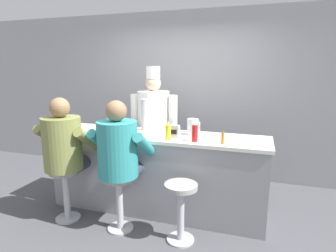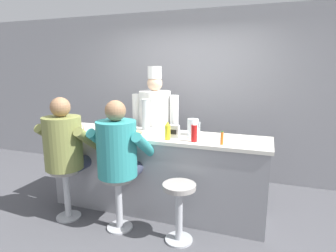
{
  "view_description": "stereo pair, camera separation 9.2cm",
  "coord_description": "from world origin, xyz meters",
  "px_view_note": "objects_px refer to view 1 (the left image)",
  "views": [
    {
      "loc": [
        1.17,
        -2.83,
        1.79
      ],
      "look_at": [
        0.16,
        0.3,
        1.11
      ],
      "focal_mm": 30.0,
      "sensor_mm": 36.0,
      "label": 1
    },
    {
      "loc": [
        1.25,
        -2.8,
        1.79
      ],
      "look_at": [
        0.16,
        0.3,
        1.11
      ],
      "focal_mm": 30.0,
      "sensor_mm": 36.0,
      "label": 2
    }
  ],
  "objects_px": {
    "cup_stack_steel": "(145,115)",
    "cook_in_whites_near": "(154,124)",
    "cereal_bowl": "(102,128)",
    "napkin_dispenser_chrome": "(175,131)",
    "hot_sauce_bottle_orange": "(223,138)",
    "ketchup_bottle_red": "(195,131)",
    "diner_seated_olive": "(65,146)",
    "coffee_mug_white": "(197,134)",
    "breakfast_plate": "(138,134)",
    "diner_seated_teal": "(119,152)",
    "coffee_mug_tan": "(77,128)",
    "empty_stool_round": "(181,203)",
    "water_pitcher_clear": "(193,127)",
    "mustard_bottle_yellow": "(168,131)"
  },
  "relations": [
    {
      "from": "napkin_dispenser_chrome",
      "to": "hot_sauce_bottle_orange",
      "type": "bearing_deg",
      "value": -11.73
    },
    {
      "from": "napkin_dispenser_chrome",
      "to": "cereal_bowl",
      "type": "bearing_deg",
      "value": 174.68
    },
    {
      "from": "napkin_dispenser_chrome",
      "to": "diner_seated_teal",
      "type": "relative_size",
      "value": 0.1
    },
    {
      "from": "hot_sauce_bottle_orange",
      "to": "water_pitcher_clear",
      "type": "height_order",
      "value": "water_pitcher_clear"
    },
    {
      "from": "diner_seated_teal",
      "to": "empty_stool_round",
      "type": "height_order",
      "value": "diner_seated_teal"
    },
    {
      "from": "mustard_bottle_yellow",
      "to": "diner_seated_olive",
      "type": "xyz_separation_m",
      "value": [
        -1.16,
        -0.33,
        -0.19
      ]
    },
    {
      "from": "diner_seated_teal",
      "to": "napkin_dispenser_chrome",
      "type": "bearing_deg",
      "value": 42.09
    },
    {
      "from": "breakfast_plate",
      "to": "cereal_bowl",
      "type": "relative_size",
      "value": 2.07
    },
    {
      "from": "breakfast_plate",
      "to": "diner_seated_teal",
      "type": "height_order",
      "value": "diner_seated_teal"
    },
    {
      "from": "coffee_mug_tan",
      "to": "cup_stack_steel",
      "type": "distance_m",
      "value": 0.88
    },
    {
      "from": "diner_seated_teal",
      "to": "empty_stool_round",
      "type": "bearing_deg",
      "value": -3.01
    },
    {
      "from": "coffee_mug_tan",
      "to": "diner_seated_teal",
      "type": "xyz_separation_m",
      "value": [
        0.77,
        -0.35,
        -0.14
      ]
    },
    {
      "from": "napkin_dispenser_chrome",
      "to": "empty_stool_round",
      "type": "relative_size",
      "value": 0.23
    },
    {
      "from": "ketchup_bottle_red",
      "to": "napkin_dispenser_chrome",
      "type": "xyz_separation_m",
      "value": [
        -0.26,
        0.1,
        -0.04
      ]
    },
    {
      "from": "napkin_dispenser_chrome",
      "to": "mustard_bottle_yellow",
      "type": "bearing_deg",
      "value": -110.37
    },
    {
      "from": "diner_seated_teal",
      "to": "water_pitcher_clear",
      "type": "bearing_deg",
      "value": 43.89
    },
    {
      "from": "cereal_bowl",
      "to": "cup_stack_steel",
      "type": "relative_size",
      "value": 0.32
    },
    {
      "from": "cook_in_whites_near",
      "to": "cereal_bowl",
      "type": "bearing_deg",
      "value": -130.15
    },
    {
      "from": "cereal_bowl",
      "to": "mustard_bottle_yellow",
      "type": "bearing_deg",
      "value": -12.19
    },
    {
      "from": "mustard_bottle_yellow",
      "to": "coffee_mug_white",
      "type": "bearing_deg",
      "value": 26.2
    },
    {
      "from": "ketchup_bottle_red",
      "to": "diner_seated_olive",
      "type": "height_order",
      "value": "diner_seated_olive"
    },
    {
      "from": "coffee_mug_white",
      "to": "diner_seated_olive",
      "type": "bearing_deg",
      "value": -161.88
    },
    {
      "from": "cereal_bowl",
      "to": "coffee_mug_white",
      "type": "height_order",
      "value": "coffee_mug_white"
    },
    {
      "from": "hot_sauce_bottle_orange",
      "to": "cereal_bowl",
      "type": "bearing_deg",
      "value": 172.35
    },
    {
      "from": "ketchup_bottle_red",
      "to": "mustard_bottle_yellow",
      "type": "distance_m",
      "value": 0.31
    },
    {
      "from": "cup_stack_steel",
      "to": "cook_in_whites_near",
      "type": "relative_size",
      "value": 0.22
    },
    {
      "from": "ketchup_bottle_red",
      "to": "breakfast_plate",
      "type": "distance_m",
      "value": 0.74
    },
    {
      "from": "mustard_bottle_yellow",
      "to": "breakfast_plate",
      "type": "bearing_deg",
      "value": 164.77
    },
    {
      "from": "ketchup_bottle_red",
      "to": "coffee_mug_white",
      "type": "bearing_deg",
      "value": 93.15
    },
    {
      "from": "ketchup_bottle_red",
      "to": "water_pitcher_clear",
      "type": "relative_size",
      "value": 1.21
    },
    {
      "from": "mustard_bottle_yellow",
      "to": "hot_sauce_bottle_orange",
      "type": "bearing_deg",
      "value": -0.27
    },
    {
      "from": "breakfast_plate",
      "to": "coffee_mug_tan",
      "type": "bearing_deg",
      "value": -173.34
    },
    {
      "from": "coffee_mug_tan",
      "to": "napkin_dispenser_chrome",
      "type": "bearing_deg",
      "value": 4.25
    },
    {
      "from": "ketchup_bottle_red",
      "to": "hot_sauce_bottle_orange",
      "type": "distance_m",
      "value": 0.31
    },
    {
      "from": "ketchup_bottle_red",
      "to": "diner_seated_olive",
      "type": "distance_m",
      "value": 1.52
    },
    {
      "from": "hot_sauce_bottle_orange",
      "to": "water_pitcher_clear",
      "type": "relative_size",
      "value": 0.72
    },
    {
      "from": "coffee_mug_white",
      "to": "breakfast_plate",
      "type": "bearing_deg",
      "value": -177.47
    },
    {
      "from": "hot_sauce_bottle_orange",
      "to": "empty_stool_round",
      "type": "xyz_separation_m",
      "value": [
        -0.36,
        -0.36,
        -0.64
      ]
    },
    {
      "from": "ketchup_bottle_red",
      "to": "mustard_bottle_yellow",
      "type": "bearing_deg",
      "value": -177.47
    },
    {
      "from": "hot_sauce_bottle_orange",
      "to": "cook_in_whites_near",
      "type": "bearing_deg",
      "value": 143.71
    },
    {
      "from": "mustard_bottle_yellow",
      "to": "coffee_mug_white",
      "type": "relative_size",
      "value": 1.57
    },
    {
      "from": "mustard_bottle_yellow",
      "to": "diner_seated_teal",
      "type": "relative_size",
      "value": 0.15
    },
    {
      "from": "cereal_bowl",
      "to": "breakfast_plate",
      "type": "bearing_deg",
      "value": -9.81
    },
    {
      "from": "mustard_bottle_yellow",
      "to": "hot_sauce_bottle_orange",
      "type": "xyz_separation_m",
      "value": [
        0.62,
        -0.0,
        -0.03
      ]
    },
    {
      "from": "cook_in_whites_near",
      "to": "diner_seated_olive",
      "type": "bearing_deg",
      "value": -120.99
    },
    {
      "from": "cereal_bowl",
      "to": "napkin_dispenser_chrome",
      "type": "height_order",
      "value": "napkin_dispenser_chrome"
    },
    {
      "from": "ketchup_bottle_red",
      "to": "coffee_mug_tan",
      "type": "relative_size",
      "value": 1.74
    },
    {
      "from": "coffee_mug_white",
      "to": "cup_stack_steel",
      "type": "bearing_deg",
      "value": 162.2
    },
    {
      "from": "coffee_mug_white",
      "to": "water_pitcher_clear",
      "type": "bearing_deg",
      "value": 116.8
    },
    {
      "from": "breakfast_plate",
      "to": "napkin_dispenser_chrome",
      "type": "xyz_separation_m",
      "value": [
        0.47,
        0.0,
        0.06
      ]
    }
  ]
}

